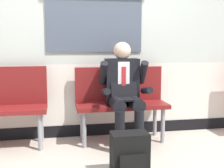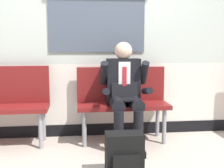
% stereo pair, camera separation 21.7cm
% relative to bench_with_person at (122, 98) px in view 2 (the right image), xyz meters
% --- Properties ---
extents(ground_plane, '(18.00, 18.00, 0.00)m').
position_rel_bench_with_person_xyz_m(ground_plane, '(-0.32, -0.39, -0.53)').
color(ground_plane, '#B2A899').
extents(station_wall, '(6.44, 0.16, 3.10)m').
position_rel_bench_with_person_xyz_m(station_wall, '(-0.32, 0.27, 1.01)').
color(station_wall, beige).
rests_on(station_wall, ground).
extents(bench_with_person, '(1.12, 0.42, 0.91)m').
position_rel_bench_with_person_xyz_m(bench_with_person, '(0.00, 0.00, 0.00)').
color(bench_with_person, maroon).
rests_on(bench_with_person, ground).
extents(person_seated, '(0.57, 0.70, 1.23)m').
position_rel_bench_with_person_xyz_m(person_seated, '(-0.00, -0.20, 0.12)').
color(person_seated, black).
rests_on(person_seated, ground).
extents(backpack, '(0.34, 0.24, 0.41)m').
position_rel_bench_with_person_xyz_m(backpack, '(-0.14, -1.05, -0.33)').
color(backpack, black).
rests_on(backpack, ground).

